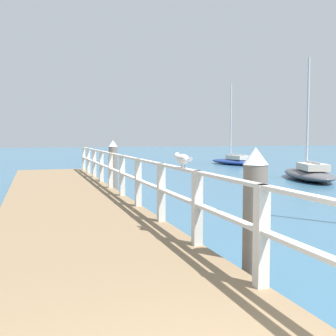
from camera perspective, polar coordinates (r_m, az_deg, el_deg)
pier_deck at (r=10.31m, az=-13.45°, el=-5.44°), size 2.81×18.20×0.55m
pier_railing at (r=10.38m, az=-6.22°, el=-0.33°), size 0.12×16.72×0.99m
dock_piling_near at (r=5.05m, az=11.62°, el=-7.78°), size 0.29×0.29×1.87m
dock_piling_far at (r=13.73m, az=-7.42°, el=-0.15°), size 0.29×0.29×1.87m
seagull_foreground at (r=6.09m, az=1.99°, el=1.29°), size 0.21×0.48×0.21m
boat_4 at (r=30.38m, az=8.77°, el=1.00°), size 2.16×4.90×5.73m
boat_5 at (r=20.48m, az=18.46°, el=-0.64°), size 3.29×5.42×5.60m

